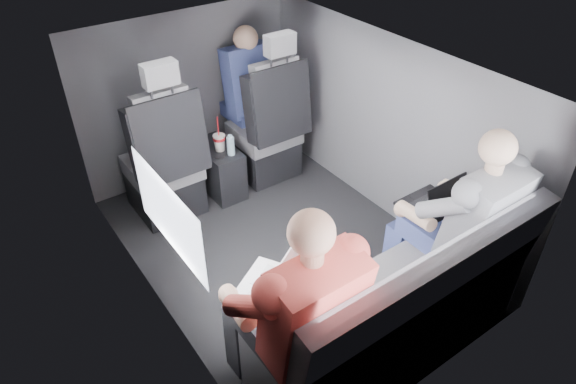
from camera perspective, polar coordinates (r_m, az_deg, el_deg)
floor at (r=3.65m, az=-0.62°, el=-6.31°), size 2.60×2.60×0.00m
ceiling at (r=2.92m, az=-0.80°, el=13.76°), size 2.60×2.60×0.00m
panel_left at (r=2.91m, az=-15.39°, el=-3.14°), size 0.02×2.60×1.35m
panel_right at (r=3.74m, az=10.75°, el=6.94°), size 0.02×2.60×1.35m
panel_front at (r=4.23m, az=-11.00°, el=10.43°), size 1.80×0.02×1.35m
panel_back at (r=2.52m, az=16.80°, el=-10.81°), size 1.80×0.02×1.35m
side_window at (r=2.55m, az=-13.18°, el=-2.54°), size 0.02×0.75×0.42m
seatbelt at (r=3.88m, az=-0.94°, el=10.70°), size 0.35×0.11×0.59m
front_seat_left at (r=3.84m, az=-13.47°, el=2.55°), size 0.52×0.58×1.26m
front_seat_right at (r=4.19m, az=-2.22°, el=6.55°), size 0.52×0.58×1.26m
center_console at (r=4.13m, az=-7.67°, el=2.51°), size 0.24×0.48×0.41m
rear_bench at (r=2.88m, az=11.90°, el=-13.19°), size 1.60×0.57×0.92m
soda_cup at (r=3.95m, az=-7.64°, el=5.54°), size 0.09×0.09×0.28m
water_bottle at (r=3.89m, az=-6.39°, el=5.15°), size 0.06×0.06×0.16m
laptop_white at (r=2.50m, az=-1.68°, el=-10.56°), size 0.43×0.48×0.26m
laptop_black at (r=3.14m, az=15.88°, el=-1.01°), size 0.32×0.29×0.23m
passenger_rear_left at (r=2.38m, az=0.72°, el=-13.12°), size 0.54×0.65×1.28m
passenger_rear_right at (r=3.02m, az=18.56°, el=-3.01°), size 0.52×0.64×1.26m
passenger_front_right at (r=4.22m, az=-4.48°, el=11.99°), size 0.39×0.39×0.78m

